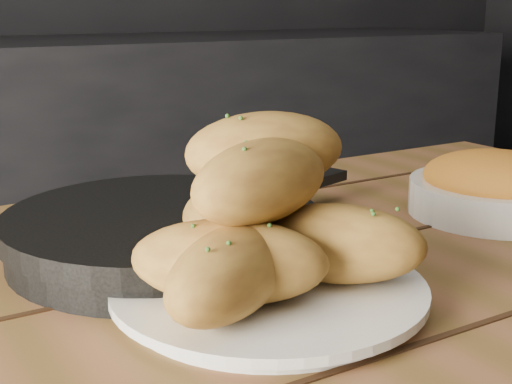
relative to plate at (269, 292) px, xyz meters
name	(u,v)px	position (x,y,z in m)	size (l,w,h in m)	color
counter	(34,216)	(0.14, 1.37, -0.31)	(2.80, 0.60, 0.90)	black
plate	(269,292)	(0.00, 0.00, 0.00)	(0.26, 0.26, 0.02)	silver
bread_rolls	(260,223)	(-0.01, 0.00, 0.06)	(0.26, 0.23, 0.14)	#AF8030
skillet	(164,232)	(-0.02, 0.15, 0.01)	(0.43, 0.30, 0.05)	black
bowl	(495,187)	(0.36, 0.08, 0.02)	(0.20, 0.20, 0.07)	white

